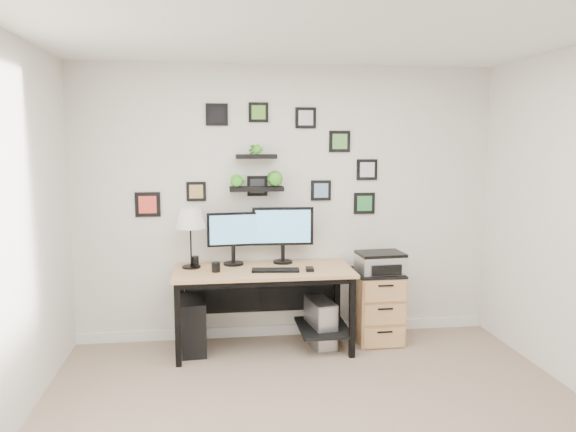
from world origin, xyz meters
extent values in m
plane|color=white|center=(0.00, 0.00, 2.60)|extent=(4.00, 4.00, 0.00)
plane|color=silver|center=(0.00, 2.00, 1.30)|extent=(4.00, 0.00, 4.00)
plane|color=silver|center=(0.00, -2.00, 1.30)|extent=(4.00, 0.00, 4.00)
cube|color=white|center=(0.00, 1.99, 0.05)|extent=(4.00, 0.03, 0.10)
cube|color=tan|center=(-0.26, 1.63, 0.73)|extent=(1.60, 0.70, 0.03)
cube|color=black|center=(-0.26, 1.63, 0.69)|extent=(1.54, 0.64, 0.05)
cube|color=black|center=(-0.26, 1.96, 0.46)|extent=(1.44, 0.02, 0.41)
cube|color=black|center=(0.29, 1.63, 0.18)|extent=(0.45, 0.63, 0.03)
cube|color=black|center=(-1.01, 1.33, 0.36)|extent=(0.05, 0.05, 0.72)
cube|color=black|center=(-1.01, 1.93, 0.36)|extent=(0.05, 0.05, 0.72)
cube|color=black|center=(0.49, 1.33, 0.36)|extent=(0.05, 0.05, 0.72)
cube|color=black|center=(0.49, 1.93, 0.36)|extent=(0.05, 0.05, 0.72)
cylinder|color=black|center=(-0.53, 1.84, 0.76)|extent=(0.20, 0.20, 0.02)
cylinder|color=black|center=(-0.53, 1.84, 0.84)|extent=(0.04, 0.04, 0.17)
cube|color=black|center=(-0.52, 1.84, 1.08)|extent=(0.48, 0.08, 0.31)
cube|color=#59A5D8|center=(-0.52, 1.82, 1.08)|extent=(0.43, 0.05, 0.27)
cylinder|color=black|center=(-0.06, 1.86, 0.76)|extent=(0.19, 0.19, 0.02)
cylinder|color=black|center=(-0.06, 1.86, 0.84)|extent=(0.04, 0.04, 0.16)
cube|color=black|center=(-0.06, 1.85, 1.10)|extent=(0.57, 0.06, 0.36)
cube|color=#59A5D8|center=(-0.06, 1.83, 1.10)|extent=(0.51, 0.03, 0.31)
cube|color=black|center=(-0.17, 1.53, 0.76)|extent=(0.43, 0.18, 0.02)
cube|color=black|center=(0.14, 1.51, 0.77)|extent=(0.07, 0.11, 0.03)
cylinder|color=black|center=(-0.91, 1.77, 0.76)|extent=(0.17, 0.17, 0.02)
cylinder|color=black|center=(-0.91, 1.77, 1.01)|extent=(0.01, 0.01, 0.50)
cone|color=white|center=(-0.91, 1.77, 1.21)|extent=(0.27, 0.27, 0.19)
cylinder|color=black|center=(-0.69, 1.57, 0.79)|extent=(0.08, 0.08, 0.09)
cylinder|color=black|center=(-0.88, 1.82, 0.80)|extent=(0.07, 0.07, 0.10)
cube|color=black|center=(-0.90, 1.68, 0.24)|extent=(0.25, 0.50, 0.48)
cube|color=gray|center=(0.27, 1.67, 0.21)|extent=(0.25, 0.45, 0.43)
cube|color=silver|center=(0.30, 1.45, 0.21)|extent=(0.17, 0.03, 0.40)
cube|color=tan|center=(0.82, 1.73, 0.33)|extent=(0.42, 0.50, 0.65)
cube|color=black|center=(0.82, 1.73, 0.66)|extent=(0.43, 0.51, 0.02)
cube|color=tan|center=(0.82, 1.47, 0.11)|extent=(0.39, 0.02, 0.18)
cylinder|color=black|center=(0.82, 1.46, 0.17)|extent=(0.14, 0.02, 0.02)
cube|color=tan|center=(0.82, 1.47, 0.33)|extent=(0.39, 0.02, 0.18)
cylinder|color=black|center=(0.82, 1.46, 0.39)|extent=(0.14, 0.02, 0.02)
cube|color=tan|center=(0.82, 1.47, 0.54)|extent=(0.39, 0.02, 0.18)
cylinder|color=black|center=(0.82, 1.46, 0.60)|extent=(0.14, 0.02, 0.02)
cube|color=silver|center=(0.84, 1.69, 0.75)|extent=(0.43, 0.34, 0.16)
cube|color=black|center=(0.84, 1.69, 0.85)|extent=(0.43, 0.34, 0.03)
cube|color=black|center=(0.85, 1.52, 0.73)|extent=(0.28, 0.04, 0.09)
cube|color=black|center=(-0.30, 1.91, 1.45)|extent=(0.50, 0.18, 0.04)
cube|color=black|center=(-0.30, 1.90, 1.75)|extent=(0.38, 0.15, 0.04)
imported|color=green|center=(-0.47, 1.91, 1.60)|extent=(0.15, 0.12, 0.27)
imported|color=green|center=(-0.13, 1.91, 1.60)|extent=(0.15, 0.15, 0.27)
imported|color=green|center=(-0.30, 1.90, 1.90)|extent=(0.13, 0.09, 0.25)
cube|color=black|center=(-1.30, 1.99, 1.31)|extent=(0.23, 0.02, 0.23)
cube|color=#EF4638|center=(-1.30, 1.98, 1.31)|extent=(0.16, 0.00, 0.16)
cube|color=black|center=(0.78, 1.99, 1.62)|extent=(0.20, 0.02, 0.20)
cube|color=silver|center=(0.78, 1.98, 1.62)|extent=(0.14, 0.00, 0.14)
cube|color=black|center=(-0.65, 1.99, 2.13)|extent=(0.20, 0.02, 0.20)
cube|color=black|center=(-0.65, 1.98, 2.13)|extent=(0.14, 0.00, 0.14)
cube|color=black|center=(0.33, 1.99, 1.42)|extent=(0.19, 0.02, 0.19)
cube|color=#6E95C2|center=(0.33, 1.98, 1.42)|extent=(0.14, 0.00, 0.14)
cube|color=black|center=(0.17, 1.99, 2.11)|extent=(0.20, 0.02, 0.20)
cube|color=silver|center=(0.17, 1.98, 2.11)|extent=(0.14, 0.00, 0.14)
cube|color=black|center=(-0.86, 1.99, 1.42)|extent=(0.18, 0.02, 0.18)
cube|color=tan|center=(-0.86, 1.98, 1.42)|extent=(0.13, 0.00, 0.13)
cube|color=black|center=(-0.27, 1.99, 2.15)|extent=(0.18, 0.02, 0.18)
cube|color=#569632|center=(-0.27, 1.98, 2.15)|extent=(0.13, 0.00, 0.13)
cube|color=black|center=(-0.29, 1.99, 1.47)|extent=(0.19, 0.02, 0.19)
cube|color=#2C2A2F|center=(-0.29, 1.98, 1.47)|extent=(0.13, 0.00, 0.13)
cube|color=black|center=(0.76, 1.99, 1.29)|extent=(0.21, 0.02, 0.21)
cube|color=#328C44|center=(0.76, 1.98, 1.29)|extent=(0.15, 0.00, 0.15)
cube|color=black|center=(0.50, 1.99, 1.89)|extent=(0.20, 0.02, 0.20)
cube|color=#5A9945|center=(0.50, 1.98, 1.89)|extent=(0.14, 0.00, 0.14)
camera|label=1|loc=(-0.70, -3.29, 1.91)|focal=35.00mm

